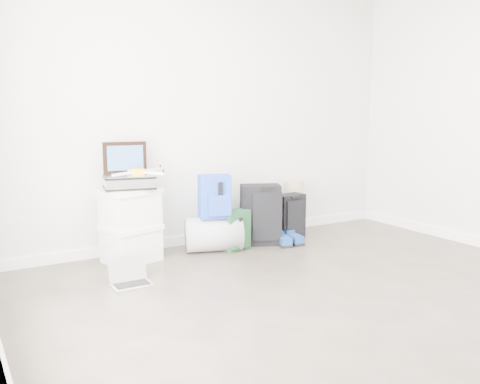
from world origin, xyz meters
TOP-DOWN VIEW (x-y plane):
  - ground at (0.00, 0.00)m, footprint 5.00×5.00m
  - room_envelope at (0.00, 0.02)m, footprint 4.52×5.02m
  - boxes_stack at (-0.98, 2.21)m, footprint 0.56×0.50m
  - briefcase at (-0.98, 2.21)m, footprint 0.49×0.40m
  - painting at (-0.98, 2.30)m, footprint 0.39×0.08m
  - drone at (-0.90, 2.19)m, footprint 0.56×0.56m
  - duffel_bag at (-0.16, 2.13)m, footprint 0.63×0.50m
  - blue_backpack at (-0.16, 2.10)m, footprint 0.34×0.29m
  - large_suitcase at (0.38, 2.11)m, footprint 0.46×0.40m
  - green_backpack at (0.05, 2.06)m, footprint 0.31×0.26m
  - carry_on at (0.76, 2.12)m, footprint 0.33×0.23m
  - shoes at (0.62, 1.96)m, footprint 0.30×0.31m
  - rolled_rug at (1.00, 2.37)m, footprint 0.19×0.19m
  - laptop at (-1.21, 1.60)m, footprint 0.31×0.23m

SIDE VIEW (x-z plane):
  - ground at x=0.00m, z-range 0.00..0.00m
  - shoes at x=0.62m, z-range 0.00..0.10m
  - laptop at x=-1.21m, z-range -0.06..0.16m
  - duffel_bag at x=-0.16m, z-range 0.00..0.34m
  - green_backpack at x=0.05m, z-range -0.01..0.39m
  - carry_on at x=0.76m, z-range 0.00..0.49m
  - rolled_rug at x=1.00m, z-range 0.00..0.59m
  - large_suitcase at x=0.38m, z-range 0.00..0.62m
  - boxes_stack at x=-0.98m, z-range 0.00..0.68m
  - blue_backpack at x=-0.16m, z-range 0.33..0.76m
  - briefcase at x=-0.98m, z-range 0.68..0.81m
  - drone at x=-0.90m, z-range 0.81..0.86m
  - painting at x=-0.98m, z-range 0.81..1.10m
  - room_envelope at x=0.00m, z-range 0.37..3.08m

